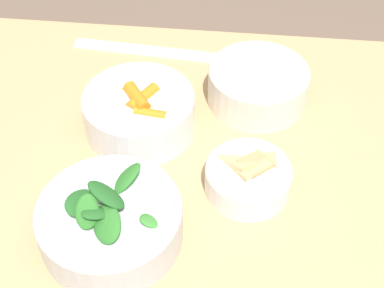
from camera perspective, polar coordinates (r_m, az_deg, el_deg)
name	(u,v)px	position (r m, az deg, el deg)	size (l,w,h in m)	color
dining_table	(192,233)	(0.89, -0.01, -9.45)	(1.02, 0.76, 0.76)	tan
bowl_carrots	(139,111)	(0.83, -5.63, 3.56)	(0.17, 0.17, 0.08)	white
bowl_greens	(110,220)	(0.70, -8.73, -7.97)	(0.19, 0.19, 0.10)	silver
bowl_beans_hotdog	(258,86)	(0.89, 7.04, 6.20)	(0.16, 0.16, 0.06)	silver
bowl_cookies	(248,176)	(0.75, 5.97, -3.41)	(0.12, 0.13, 0.05)	white
ruler	(148,51)	(1.01, -4.70, 9.89)	(0.29, 0.05, 0.00)	silver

